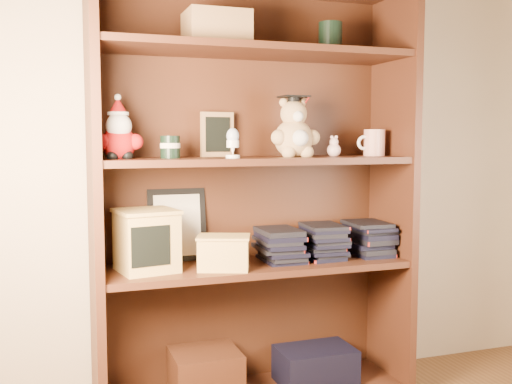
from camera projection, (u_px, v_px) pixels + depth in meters
bookcase at (251, 202)px, 2.29m from camera, size 1.20×0.35×1.60m
shelf_lower at (256, 266)px, 2.26m from camera, size 1.14×0.33×0.02m
shelf_upper at (256, 161)px, 2.23m from camera, size 1.14×0.33×0.02m
santa_plush at (119, 135)px, 2.05m from camera, size 0.16×0.12×0.23m
teachers_tin at (170, 147)px, 2.12m from camera, size 0.07×0.07×0.08m
chalkboard_plaque at (217, 135)px, 2.29m from camera, size 0.13×0.08×0.17m
egg_cup at (233, 142)px, 2.11m from camera, size 0.05×0.05×0.11m
grad_teddy_bear at (294, 133)px, 2.26m from camera, size 0.20×0.17×0.24m
pink_figurine at (334, 148)px, 2.33m from camera, size 0.05×0.05×0.08m
teacher_mug at (374, 143)px, 2.38m from camera, size 0.12×0.08×0.10m
certificate_frame at (177, 225)px, 2.29m from camera, size 0.22×0.06×0.28m
treats_box at (146, 240)px, 2.12m from camera, size 0.23×0.23×0.22m
pencils_box at (224, 252)px, 2.15m from camera, size 0.22×0.19×0.12m
book_stack_left at (279, 245)px, 2.29m from camera, size 0.14×0.20×0.13m
book_stack_mid at (322, 238)px, 2.34m from camera, size 0.14×0.20×0.16m
book_stack_right at (370, 239)px, 2.41m from camera, size 0.14×0.20×0.13m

